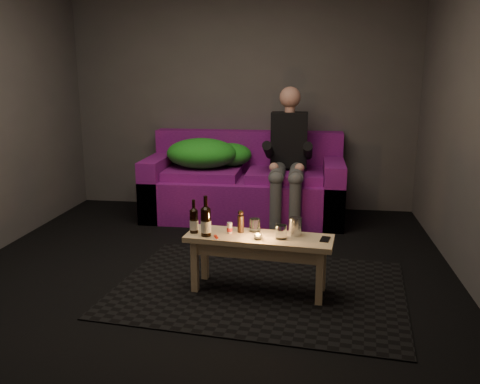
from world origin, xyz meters
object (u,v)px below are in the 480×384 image
object	(u,v)px
sofa	(245,187)
beer_bottle_b	(206,221)
coffee_table	(259,246)
steel_cup	(295,226)
beer_bottle_a	(194,221)
person	(288,154)

from	to	relation	value
sofa	beer_bottle_b	size ratio (longest dim) A/B	7.24
coffee_table	steel_cup	distance (m)	0.30
steel_cup	beer_bottle_a	bearing A→B (deg)	-175.74
beer_bottle_b	steel_cup	size ratio (longest dim) A/B	2.33
beer_bottle_b	sofa	bearing A→B (deg)	89.53
sofa	steel_cup	bearing A→B (deg)	-72.28
beer_bottle_b	beer_bottle_a	bearing A→B (deg)	149.64
beer_bottle_a	steel_cup	distance (m)	0.74
person	beer_bottle_b	size ratio (longest dim) A/B	4.83
beer_bottle_a	steel_cup	size ratio (longest dim) A/B	1.97
coffee_table	steel_cup	bearing A→B (deg)	14.01
sofa	beer_bottle_b	xyz separation A→B (m)	(-0.02, -2.06, 0.21)
coffee_table	sofa	bearing A→B (deg)	100.29
sofa	beer_bottle_a	bearing A→B (deg)	-93.39
sofa	person	size ratio (longest dim) A/B	1.50
beer_bottle_a	steel_cup	world-z (taller)	beer_bottle_a
coffee_table	steel_cup	world-z (taller)	steel_cup
person	beer_bottle_b	bearing A→B (deg)	-104.83
coffee_table	person	bearing A→B (deg)	86.33
coffee_table	beer_bottle_a	size ratio (longest dim) A/B	4.36
person	beer_bottle_a	size ratio (longest dim) A/B	5.74
beer_bottle_a	beer_bottle_b	size ratio (longest dim) A/B	0.84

